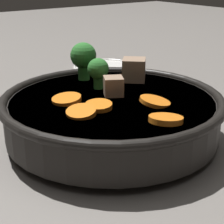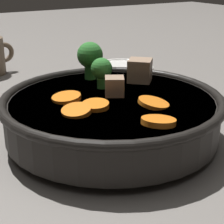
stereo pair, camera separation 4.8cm
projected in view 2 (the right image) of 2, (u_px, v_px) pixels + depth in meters
name	position (u px, v px, depth m)	size (l,w,h in m)	color
ground_plane	(112.00, 139.00, 0.50)	(3.00, 3.00, 0.00)	slate
stirfry_bowl	(112.00, 110.00, 0.48)	(0.28, 0.28, 0.11)	black
side_saucer	(122.00, 68.00, 0.81)	(0.14, 0.14, 0.01)	white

